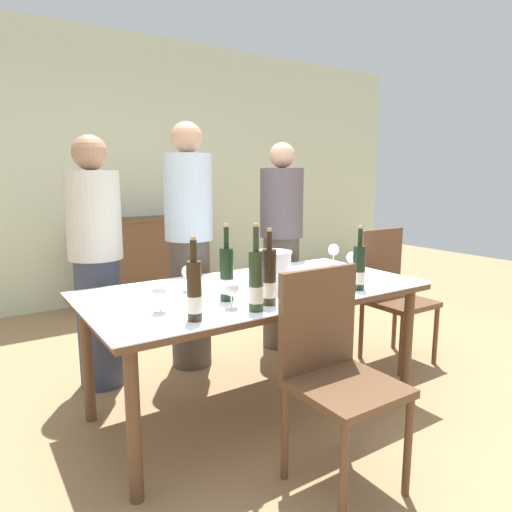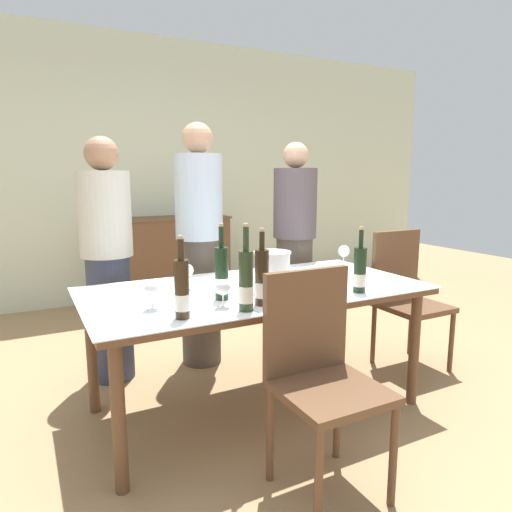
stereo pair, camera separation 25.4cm
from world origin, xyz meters
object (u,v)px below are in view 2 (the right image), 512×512
wine_bottle_2 (360,271)px  wine_bottle_4 (182,290)px  chair_right_end (404,290)px  wine_bottle_1 (246,282)px  wine_glass_2 (152,290)px  person_guest_left (200,246)px  wine_bottle_3 (262,279)px  chair_near_front (319,365)px  wine_bottle_0 (222,274)px  dining_table (256,298)px  wine_glass_3 (187,271)px  person_host (108,262)px  wine_glass_0 (360,260)px  ice_bucket (272,270)px  person_guest_right (294,248)px  sideboard_cabinet (170,259)px  wine_glass_1 (223,288)px  wine_glass_4 (344,252)px

wine_bottle_2 → wine_bottle_4: 1.00m
chair_right_end → wine_bottle_1: bearing=-162.5°
wine_glass_2 → person_guest_left: (0.59, 0.94, 0.04)m
wine_bottle_3 → wine_glass_2: size_ratio=2.74×
chair_near_front → wine_bottle_3: bearing=100.9°
chair_right_end → wine_bottle_3: bearing=-163.2°
wine_bottle_0 → chair_right_end: (1.51, 0.23, -0.31)m
dining_table → wine_bottle_4: wine_bottle_4 is taller
wine_glass_2 → wine_glass_3: wine_glass_3 is taller
wine_bottle_3 → person_host: (-0.53, 1.13, -0.06)m
wine_glass_0 → wine_glass_3: (-1.09, 0.15, 0.01)m
ice_bucket → wine_glass_0: ice_bucket is taller
person_host → wine_bottle_4: bearing=-84.1°
wine_bottle_2 → person_host: bearing=133.9°
wine_bottle_0 → person_guest_right: (0.99, 0.87, -0.06)m
person_host → person_guest_left: bearing=-2.3°
sideboard_cabinet → chair_right_end: chair_right_end is taller
chair_right_end → person_host: (-1.91, 0.72, 0.26)m
wine_glass_0 → sideboard_cabinet: bearing=100.5°
wine_glass_2 → wine_glass_3: 0.40m
wine_bottle_4 → person_host: bearing=95.9°
wine_bottle_4 → chair_near_front: size_ratio=0.39×
wine_bottle_0 → wine_glass_1: bearing=-111.2°
dining_table → ice_bucket: size_ratio=8.71×
ice_bucket → wine_glass_2: ice_bucket is taller
wine_glass_1 → wine_glass_3: (-0.03, 0.41, 0.01)m
wine_glass_4 → wine_glass_3: bearing=-175.3°
sideboard_cabinet → chair_near_front: 3.26m
sideboard_cabinet → wine_glass_2: bearing=-108.3°
wine_glass_1 → person_host: person_host is taller
wine_glass_3 → person_guest_right: (1.07, 0.60, -0.03)m
chair_right_end → person_guest_left: bearing=151.7°
wine_glass_2 → chair_right_end: size_ratio=0.14×
chair_near_front → person_host: 1.65m
wine_bottle_0 → person_guest_right: person_guest_right is taller
person_guest_right → person_host: bearing=176.8°
wine_bottle_0 → wine_glass_1: (-0.05, -0.14, -0.04)m
wine_bottle_1 → person_guest_right: bearing=49.0°
wine_glass_1 → person_guest_left: bearing=75.2°
dining_table → wine_bottle_2: 0.60m
dining_table → ice_bucket: 0.21m
chair_right_end → person_guest_right: bearing=129.5°
sideboard_cabinet → wine_glass_1: size_ratio=9.44×
wine_glass_1 → wine_bottle_0: bearing=68.8°
wine_bottle_2 → wine_bottle_4: size_ratio=0.96×
wine_bottle_2 → wine_glass_1: size_ratio=2.61×
wine_glass_1 → person_host: bearing=107.7°
wine_bottle_0 → wine_glass_4: (1.06, 0.37, -0.02)m
wine_bottle_1 → chair_right_end: (1.49, 0.47, -0.32)m
wine_glass_3 → wine_bottle_0: bearing=-72.3°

